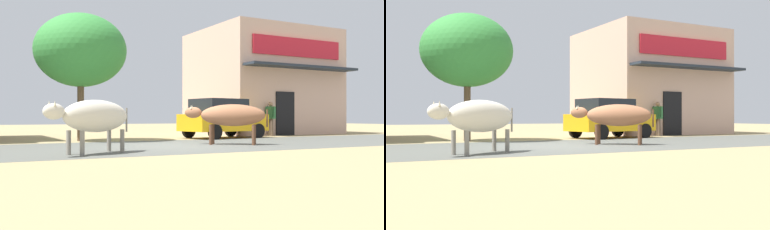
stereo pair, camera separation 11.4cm
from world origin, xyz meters
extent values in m
plane|color=#9E8C5F|center=(0.00, 0.00, 0.00)|extent=(80.00, 80.00, 0.00)
cube|color=#575952|center=(0.00, 0.00, 0.00)|extent=(72.00, 5.98, 0.00)
cube|color=#D8AD96|center=(8.82, 7.39, 2.75)|extent=(6.71, 5.86, 5.49)
cube|color=red|center=(8.82, 4.39, 4.28)|extent=(5.37, 0.10, 0.90)
cube|color=#262D38|center=(8.82, 4.00, 3.30)|extent=(6.44, 0.90, 0.12)
cube|color=black|center=(8.05, 4.42, 1.05)|extent=(1.10, 0.06, 2.10)
cylinder|color=brown|center=(-1.90, 4.01, 1.13)|extent=(0.24, 0.24, 2.25)
ellipsoid|color=#35893A|center=(-1.90, 4.01, 3.35)|extent=(3.37, 3.37, 2.69)
cube|color=#F4B113|center=(4.04, 3.61, 0.65)|extent=(3.83, 2.27, 0.70)
cube|color=#1E2328|center=(3.78, 3.58, 1.32)|extent=(2.20, 1.90, 0.64)
cylinder|color=black|center=(5.08, 4.66, 0.30)|extent=(0.62, 0.26, 0.60)
cylinder|color=black|center=(5.33, 2.90, 0.30)|extent=(0.62, 0.26, 0.60)
cylinder|color=black|center=(2.76, 4.33, 0.30)|extent=(0.62, 0.26, 0.60)
cylinder|color=black|center=(3.01, 2.57, 0.30)|extent=(0.62, 0.26, 0.60)
ellipsoid|color=beige|center=(-2.93, -1.74, 0.91)|extent=(2.09, 1.51, 0.79)
ellipsoid|color=beige|center=(-4.04, -2.31, 1.01)|extent=(0.63, 0.50, 0.36)
cone|color=beige|center=(-4.04, -2.42, 1.19)|extent=(0.06, 0.06, 0.12)
cone|color=beige|center=(-4.13, -2.24, 1.19)|extent=(0.06, 0.06, 0.12)
cylinder|color=gray|center=(-3.40, -2.25, 0.29)|extent=(0.11, 0.11, 0.58)
cylinder|color=gray|center=(-3.61, -1.83, 0.29)|extent=(0.11, 0.11, 0.58)
cylinder|color=gray|center=(-2.24, -1.66, 0.29)|extent=(0.11, 0.11, 0.58)
cylinder|color=gray|center=(-2.45, -1.24, 0.29)|extent=(0.11, 0.11, 0.58)
cylinder|color=gray|center=(-1.99, -1.26, 0.81)|extent=(0.05, 0.05, 0.63)
ellipsoid|color=#985F40|center=(1.91, -0.37, 0.95)|extent=(2.07, 1.84, 0.70)
ellipsoid|color=#985F40|center=(0.90, 0.43, 1.03)|extent=(0.61, 0.57, 0.36)
cone|color=beige|center=(0.80, 0.39, 1.21)|extent=(0.06, 0.06, 0.12)
cone|color=beige|center=(0.92, 0.54, 1.21)|extent=(0.06, 0.06, 0.12)
cylinder|color=brown|center=(1.23, -0.14, 0.32)|extent=(0.11, 0.11, 0.65)
cylinder|color=brown|center=(1.53, 0.25, 0.32)|extent=(0.11, 0.11, 0.65)
cylinder|color=brown|center=(2.29, -0.98, 0.32)|extent=(0.11, 0.11, 0.65)
cylinder|color=brown|center=(2.60, -0.59, 0.32)|extent=(0.11, 0.11, 0.65)
cylinder|color=brown|center=(2.77, -1.04, 0.85)|extent=(0.05, 0.05, 0.56)
cylinder|color=brown|center=(6.99, 4.29, 0.40)|extent=(0.14, 0.14, 0.80)
cylinder|color=brown|center=(6.99, 4.11, 0.40)|extent=(0.14, 0.14, 0.80)
cube|color=#33723F|center=(6.99, 4.20, 1.09)|extent=(0.35, 0.45, 0.57)
sphere|color=tan|center=(6.99, 4.20, 1.48)|extent=(0.22, 0.22, 0.22)
cylinder|color=#33723F|center=(6.99, 4.46, 1.12)|extent=(0.09, 0.09, 0.51)
cylinder|color=#33723F|center=(6.99, 3.94, 1.12)|extent=(0.09, 0.09, 0.51)
camera|label=1|loc=(-5.91, -12.37, 0.90)|focal=41.56mm
camera|label=2|loc=(-5.81, -12.42, 0.90)|focal=41.56mm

